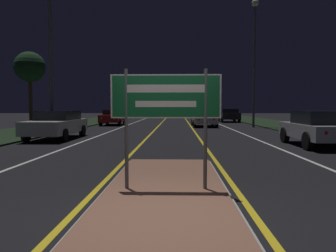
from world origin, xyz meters
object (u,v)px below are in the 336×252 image
Objects in this scene: streetlight_left_near at (50,18)px; car_receding_2 at (229,115)px; car_approaching_1 at (113,117)px; highway_sign at (166,103)px; car_receding_1 at (204,118)px; car_receding_0 at (318,128)px; car_approaching_0 at (57,124)px; streetlight_right_near at (255,44)px.

streetlight_left_near is 2.04× the size of car_receding_2.
streetlight_left_near reaches higher than car_approaching_1.
car_receding_1 is (2.46, 21.12, -0.98)m from highway_sign.
car_receding_0 is 0.91× the size of car_receding_1.
car_approaching_0 reaches higher than car_approaching_1.
car_receding_1 is at bearing 104.69° from car_receding_0.
streetlight_right_near is 2.10× the size of car_approaching_0.
car_approaching_0 is (-11.71, -19.00, -0.02)m from car_receding_2.
car_receding_2 is 1.05× the size of car_approaching_1.
car_approaching_0 reaches higher than car_receding_2.
streetlight_left_near reaches higher than car_approaching_0.
highway_sign is 12.04m from car_approaching_0.
car_receding_0 is 0.93× the size of car_receding_2.
highway_sign is at bearing -60.10° from streetlight_left_near.
car_receding_1 is 8.96m from car_receding_2.
car_approaching_1 is at bearing 85.31° from streetlight_left_near.
streetlight_right_near reaches higher than car_approaching_1.
highway_sign reaches higher than car_receding_0.
highway_sign is at bearing -101.12° from car_receding_2.
car_receding_0 is 14.04m from car_receding_1.
car_receding_1 is 1.07× the size of car_approaching_1.
car_receding_1 is 1.02× the size of car_receding_2.
streetlight_left_near is 1.98× the size of car_approaching_0.
car_receding_2 is (-0.49, 9.38, -5.80)m from streetlight_right_near.
car_approaching_0 is at bearing -141.74° from streetlight_right_near.
car_receding_0 reaches higher than car_receding_2.
car_approaching_0 is at bearing -128.13° from car_receding_1.
car_receding_1 is at bearing 83.36° from highway_sign.
car_receding_1 is 13.57m from car_approaching_0.
car_receding_1 is 0.99× the size of car_approaching_0.
car_approaching_1 reaches higher than car_receding_1.
streetlight_right_near is at bearing 72.62° from highway_sign.
car_receding_0 is 12.29m from car_approaching_0.
car_approaching_0 is at bearing -56.10° from streetlight_left_near.
streetlight_left_near reaches higher than car_receding_1.
highway_sign is 13.86m from streetlight_left_near.
car_receding_2 is (12.31, 18.10, -5.52)m from streetlight_left_near.
streetlight_right_near reaches higher than car_receding_0.
highway_sign is 0.47× the size of car_approaching_0.
car_receding_2 is (5.79, 29.44, -0.93)m from highway_sign.
highway_sign is 21.58m from streetlight_right_near.
highway_sign is 9.69m from car_receding_0.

